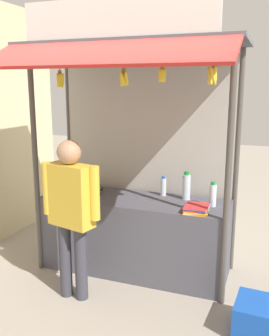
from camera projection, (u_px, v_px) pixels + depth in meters
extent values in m
plane|color=#9E9384|center=(134.00, 269.00, 4.35)|extent=(20.00, 20.00, 0.00)
cube|color=#4C4C56|center=(134.00, 235.00, 4.25)|extent=(2.07, 0.68, 0.85)
cylinder|color=#4C4742|center=(36.00, 165.00, 4.13)|extent=(0.06, 0.06, 2.46)
cylinder|color=#4C4742|center=(228.00, 181.00, 3.42)|extent=(0.06, 0.06, 2.46)
cylinder|color=#4C4742|center=(70.00, 153.00, 4.81)|extent=(0.06, 0.06, 2.46)
cylinder|color=#4C4742|center=(236.00, 165.00, 4.11)|extent=(0.06, 0.06, 2.46)
cube|color=#B7B2A8|center=(147.00, 161.00, 4.47)|extent=(2.03, 0.04, 2.41)
cube|color=#3F3F44|center=(132.00, 45.00, 3.75)|extent=(2.27, 0.95, 0.04)
cube|color=red|center=(101.00, 53.00, 3.12)|extent=(2.23, 0.51, 0.26)
cube|color=white|center=(115.00, 17.00, 3.32)|extent=(1.87, 0.04, 0.35)
cylinder|color=#59544C|center=(118.00, 52.00, 3.43)|extent=(1.97, 0.02, 0.02)
cylinder|color=silver|center=(163.00, 187.00, 4.27)|extent=(0.06, 0.06, 0.20)
cylinder|color=blue|center=(164.00, 177.00, 4.24)|extent=(0.04, 0.04, 0.03)
cylinder|color=silver|center=(213.00, 196.00, 3.88)|extent=(0.07, 0.07, 0.23)
cylinder|color=#198C33|center=(213.00, 183.00, 3.85)|extent=(0.05, 0.05, 0.03)
cylinder|color=silver|center=(186.00, 187.00, 4.12)|extent=(0.09, 0.09, 0.28)
cylinder|color=#198C33|center=(187.00, 173.00, 4.08)|extent=(0.06, 0.06, 0.04)
cube|color=yellow|center=(90.00, 193.00, 4.38)|extent=(0.23, 0.24, 0.01)
cube|color=blue|center=(90.00, 192.00, 4.37)|extent=(0.21, 0.23, 0.01)
cube|color=black|center=(90.00, 191.00, 4.38)|extent=(0.22, 0.24, 0.01)
cube|color=green|center=(89.00, 190.00, 4.36)|extent=(0.22, 0.24, 0.01)
cube|color=orange|center=(89.00, 189.00, 4.36)|extent=(0.22, 0.23, 0.01)
cube|color=green|center=(89.00, 188.00, 4.36)|extent=(0.21, 0.23, 0.01)
cube|color=red|center=(89.00, 188.00, 4.36)|extent=(0.23, 0.25, 0.01)
cube|color=green|center=(89.00, 186.00, 4.37)|extent=(0.22, 0.23, 0.01)
cube|color=orange|center=(195.00, 212.00, 3.73)|extent=(0.25, 0.28, 0.01)
cube|color=white|center=(196.00, 210.00, 3.74)|extent=(0.26, 0.29, 0.01)
cube|color=yellow|center=(197.00, 210.00, 3.73)|extent=(0.24, 0.27, 0.01)
cube|color=red|center=(196.00, 208.00, 3.73)|extent=(0.26, 0.29, 0.01)
cube|color=blue|center=(197.00, 207.00, 3.73)|extent=(0.25, 0.28, 0.01)
cube|color=white|center=(197.00, 206.00, 3.73)|extent=(0.23, 0.26, 0.01)
cube|color=red|center=(197.00, 206.00, 3.72)|extent=(0.23, 0.27, 0.01)
cylinder|color=#332D23|center=(59.00, 63.00, 3.66)|extent=(0.01, 0.01, 0.14)
cylinder|color=olive|center=(60.00, 72.00, 3.68)|extent=(0.04, 0.04, 0.04)
ellipsoid|color=yellow|center=(62.00, 81.00, 3.69)|extent=(0.03, 0.06, 0.15)
ellipsoid|color=yellow|center=(63.00, 80.00, 3.71)|extent=(0.07, 0.07, 0.15)
ellipsoid|color=yellow|center=(62.00, 80.00, 3.72)|extent=(0.08, 0.04, 0.15)
ellipsoid|color=yellow|center=(60.00, 80.00, 3.72)|extent=(0.07, 0.06, 0.15)
ellipsoid|color=yellow|center=(58.00, 81.00, 3.70)|extent=(0.03, 0.06, 0.15)
ellipsoid|color=yellow|center=(58.00, 81.00, 3.69)|extent=(0.05, 0.06, 0.15)
ellipsoid|color=yellow|center=(59.00, 80.00, 3.68)|extent=(0.07, 0.04, 0.15)
ellipsoid|color=yellow|center=(61.00, 81.00, 3.68)|extent=(0.05, 0.06, 0.15)
cylinder|color=#332D23|center=(163.00, 59.00, 3.30)|extent=(0.01, 0.01, 0.11)
cylinder|color=olive|center=(162.00, 67.00, 3.32)|extent=(0.04, 0.04, 0.04)
ellipsoid|color=yellow|center=(164.00, 75.00, 3.33)|extent=(0.04, 0.06, 0.13)
ellipsoid|color=yellow|center=(164.00, 75.00, 3.34)|extent=(0.07, 0.06, 0.13)
ellipsoid|color=yellow|center=(162.00, 75.00, 3.35)|extent=(0.08, 0.05, 0.13)
ellipsoid|color=yellow|center=(161.00, 75.00, 3.34)|extent=(0.04, 0.07, 0.13)
ellipsoid|color=yellow|center=(161.00, 75.00, 3.32)|extent=(0.07, 0.05, 0.13)
ellipsoid|color=yellow|center=(163.00, 75.00, 3.32)|extent=(0.06, 0.06, 0.13)
cylinder|color=#332D23|center=(124.00, 61.00, 3.43)|extent=(0.01, 0.01, 0.13)
cylinder|color=olive|center=(124.00, 71.00, 3.45)|extent=(0.04, 0.04, 0.04)
ellipsoid|color=yellow|center=(126.00, 79.00, 3.45)|extent=(0.04, 0.08, 0.14)
ellipsoid|color=yellow|center=(125.00, 79.00, 3.48)|extent=(0.07, 0.05, 0.14)
ellipsoid|color=yellow|center=(123.00, 79.00, 3.48)|extent=(0.06, 0.06, 0.14)
ellipsoid|color=yellow|center=(122.00, 79.00, 3.46)|extent=(0.06, 0.06, 0.14)
ellipsoid|color=yellow|center=(123.00, 79.00, 3.44)|extent=(0.08, 0.05, 0.14)
cylinder|color=#332D23|center=(214.00, 57.00, 3.15)|extent=(0.01, 0.01, 0.10)
cylinder|color=olive|center=(213.00, 65.00, 3.16)|extent=(0.04, 0.04, 0.04)
ellipsoid|color=yellow|center=(215.00, 76.00, 3.18)|extent=(0.04, 0.07, 0.16)
ellipsoid|color=yellow|center=(214.00, 76.00, 3.20)|extent=(0.08, 0.05, 0.17)
ellipsoid|color=yellow|center=(211.00, 76.00, 3.20)|extent=(0.06, 0.07, 0.17)
ellipsoid|color=yellow|center=(210.00, 76.00, 3.17)|extent=(0.07, 0.07, 0.17)
ellipsoid|color=yellow|center=(213.00, 76.00, 3.16)|extent=(0.08, 0.05, 0.16)
cylinder|color=#383842|center=(66.00, 260.00, 3.74)|extent=(0.12, 0.12, 0.76)
cylinder|color=#383842|center=(81.00, 263.00, 3.68)|extent=(0.12, 0.12, 0.76)
cube|color=gold|center=(71.00, 195.00, 3.56)|extent=(0.49, 0.30, 0.60)
cylinder|color=gold|center=(48.00, 188.00, 3.64)|extent=(0.10, 0.10, 0.51)
cylinder|color=gold|center=(94.00, 193.00, 3.46)|extent=(0.10, 0.10, 0.51)
sphere|color=tan|center=(69.00, 152.00, 3.47)|extent=(0.23, 0.23, 0.23)
cube|color=#194CB2|center=(260.00, 318.00, 3.19)|extent=(0.44, 0.44, 0.29)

